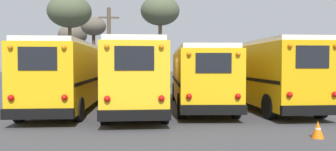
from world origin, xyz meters
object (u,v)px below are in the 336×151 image
object	(u,v)px
school_bus_2	(199,75)
bare_tree_3	(160,12)
bare_tree_1	(94,28)
bare_tree_2	(70,12)
school_bus_3	(260,72)
traffic_cone	(318,130)
bare_tree_0	(73,36)
school_bus_0	(69,74)
utility_pole	(109,47)
school_bus_1	(136,74)

from	to	relation	value
school_bus_2	bare_tree_3	world-z (taller)	bare_tree_3
bare_tree_1	bare_tree_3	world-z (taller)	bare_tree_3
bare_tree_1	bare_tree_3	xyz separation A→B (m)	(6.99, -2.94, 1.32)
bare_tree_2	bare_tree_3	bearing A→B (deg)	17.66
school_bus_3	traffic_cone	xyz separation A→B (m)	(-0.83, -7.26, -1.54)
bare_tree_1	bare_tree_2	bearing A→B (deg)	-102.78
school_bus_2	bare_tree_1	bearing A→B (deg)	113.40
bare_tree_1	bare_tree_2	distance (m)	5.76
bare_tree_0	school_bus_0	bearing A→B (deg)	-78.37
utility_pole	bare_tree_2	size ratio (longest dim) A/B	0.86
school_bus_3	school_bus_2	bearing A→B (deg)	-178.68
bare_tree_1	traffic_cone	xyz separation A→B (m)	(10.61, -26.16, -5.84)
utility_pole	bare_tree_2	xyz separation A→B (m)	(-3.56, 0.75, 3.18)
utility_pole	bare_tree_1	size ratio (longest dim) A/B	0.99
bare_tree_3	school_bus_0	bearing A→B (deg)	-107.68
school_bus_2	bare_tree_0	distance (m)	24.20
bare_tree_0	utility_pole	bearing A→B (deg)	-59.95
school_bus_2	bare_tree_0	size ratio (longest dim) A/B	1.46
school_bus_2	traffic_cone	bearing A→B (deg)	-71.57
bare_tree_3	school_bus_1	bearing A→B (deg)	-96.95
school_bus_2	bare_tree_2	size ratio (longest dim) A/B	1.17
school_bus_0	bare_tree_1	world-z (taller)	bare_tree_1
bare_tree_2	bare_tree_3	distance (m)	8.67
traffic_cone	bare_tree_1	bearing A→B (deg)	112.07
school_bus_0	bare_tree_2	bearing A→B (deg)	102.39
bare_tree_0	bare_tree_1	distance (m)	3.62
school_bus_0	utility_pole	xyz separation A→B (m)	(0.54, 13.02, 1.97)
school_bus_1	traffic_cone	distance (m)	8.97
school_bus_1	traffic_cone	bearing A→B (deg)	-50.52
school_bus_1	traffic_cone	xyz separation A→B (m)	(5.62, -6.82, -1.49)
bare_tree_1	bare_tree_2	size ratio (longest dim) A/B	0.86
school_bus_0	traffic_cone	size ratio (longest dim) A/B	18.60
utility_pole	bare_tree_2	distance (m)	4.83
school_bus_1	bare_tree_1	world-z (taller)	bare_tree_1
school_bus_0	bare_tree_0	world-z (taller)	bare_tree_0
school_bus_2	bare_tree_3	size ratio (longest dim) A/B	1.09
bare_tree_2	traffic_cone	bearing A→B (deg)	-60.05
bare_tree_3	traffic_cone	world-z (taller)	bare_tree_3
utility_pole	bare_tree_3	xyz separation A→B (m)	(4.69, 3.37, 3.72)
school_bus_2	utility_pole	size ratio (longest dim) A/B	1.36
school_bus_1	school_bus_2	bearing A→B (deg)	6.49
school_bus_0	bare_tree_3	bearing A→B (deg)	72.32
school_bus_3	utility_pole	world-z (taller)	utility_pole
school_bus_2	school_bus_3	size ratio (longest dim) A/B	0.93
school_bus_0	bare_tree_1	size ratio (longest dim) A/B	1.33
school_bus_3	bare_tree_1	world-z (taller)	bare_tree_1
utility_pole	bare_tree_1	xyz separation A→B (m)	(-2.30, 6.31, 2.39)
bare_tree_0	bare_tree_2	distance (m)	8.14
bare_tree_1	bare_tree_0	bearing A→B (deg)	139.37
utility_pole	bare_tree_2	world-z (taller)	bare_tree_2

